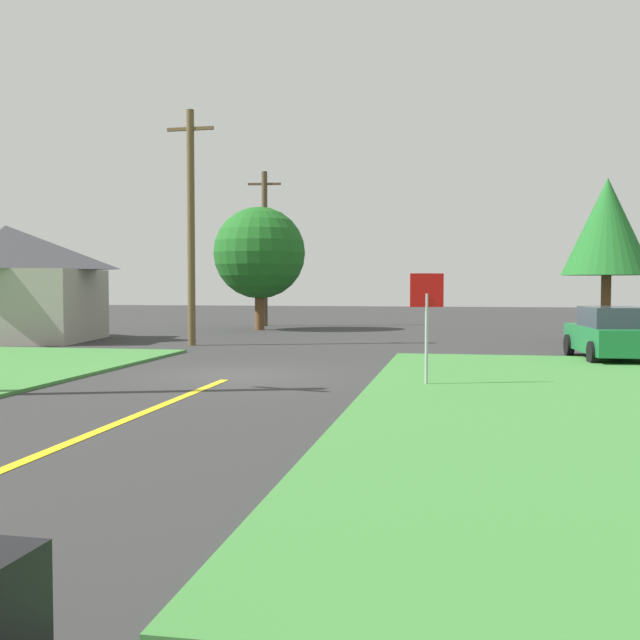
# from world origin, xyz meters

# --- Properties ---
(ground_plane) EXTENTS (120.00, 120.00, 0.00)m
(ground_plane) POSITION_xyz_m (0.00, 0.00, 0.00)
(ground_plane) COLOR #2F2F2F
(lane_stripe_center) EXTENTS (0.20, 14.00, 0.01)m
(lane_stripe_center) POSITION_xyz_m (0.00, -8.00, 0.01)
(lane_stripe_center) COLOR yellow
(lane_stripe_center) RESTS_ON ground
(stop_sign) EXTENTS (0.73, 0.20, 2.53)m
(stop_sign) POSITION_xyz_m (4.80, -1.41, 1.78)
(stop_sign) COLOR #9EA0A8
(stop_sign) RESTS_ON ground
(car_on_crossroad) EXTENTS (2.28, 4.49, 1.62)m
(car_on_crossroad) POSITION_xyz_m (9.99, 5.63, 0.80)
(car_on_crossroad) COLOR #196B33
(car_on_crossroad) RESTS_ON ground
(utility_pole_mid) EXTENTS (1.80, 0.28, 8.73)m
(utility_pole_mid) POSITION_xyz_m (-4.36, 8.74, 4.49)
(utility_pole_mid) COLOR brown
(utility_pole_mid) RESTS_ON ground
(utility_pole_far) EXTENTS (1.80, 0.31, 8.39)m
(utility_pole_far) POSITION_xyz_m (-5.00, 22.04, 4.30)
(utility_pole_far) COLOR brown
(utility_pole_far) RESTS_ON ground
(oak_tree_left) EXTENTS (4.57, 4.57, 6.14)m
(oak_tree_left) POSITION_xyz_m (-4.36, 18.57, 3.84)
(oak_tree_left) COLOR brown
(oak_tree_left) RESTS_ON ground
(pine_tree_center) EXTENTS (3.41, 3.41, 6.40)m
(pine_tree_center) POSITION_xyz_m (11.07, 12.70, 4.49)
(pine_tree_center) COLOR brown
(pine_tree_center) RESTS_ON ground
(barn) EXTENTS (7.26, 5.95, 4.65)m
(barn) POSITION_xyz_m (-12.49, 9.57, 2.33)
(barn) COLOR gray
(barn) RESTS_ON ground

